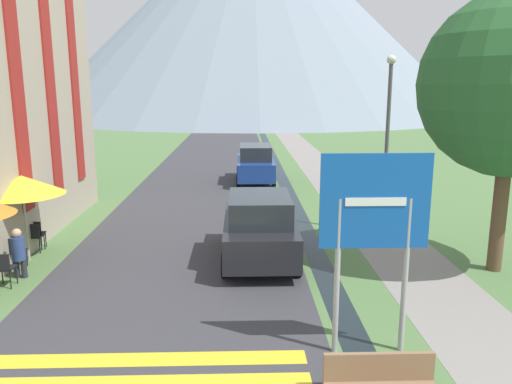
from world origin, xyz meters
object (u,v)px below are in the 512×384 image
object	(u,v)px
person_seated_near	(18,251)
streetlamp	(388,131)
cafe_chair_middle	(15,250)
cafe_chair_near_right	(3,267)
cafe_umbrella_middle_yellow	(22,185)
road_sign	(374,222)
cafe_chair_far_left	(34,235)
cafe_chair_far_right	(36,232)
parked_car_far	(255,164)
parked_car_near	(260,228)

from	to	relation	value
person_seated_near	streetlamp	bearing A→B (deg)	19.43
cafe_chair_middle	person_seated_near	xyz separation A→B (m)	(0.35, -0.57, 0.18)
cafe_chair_near_right	cafe_umbrella_middle_yellow	world-z (taller)	cafe_umbrella_middle_yellow
road_sign	cafe_chair_far_left	size ratio (longest dim) A/B	4.17
cafe_chair_far_left	cafe_chair_middle	bearing A→B (deg)	-99.58
road_sign	cafe_chair_far_right	bearing A→B (deg)	144.18
cafe_chair_far_right	cafe_umbrella_middle_yellow	xyz separation A→B (m)	(0.16, -0.92, 1.55)
road_sign	person_seated_near	bearing A→B (deg)	154.20
cafe_umbrella_middle_yellow	person_seated_near	xyz separation A→B (m)	(0.30, -1.24, -1.38)
parked_car_far	cafe_chair_far_right	xyz separation A→B (m)	(-6.58, -9.97, -0.40)
cafe_umbrella_middle_yellow	person_seated_near	size ratio (longest dim) A/B	1.87
cafe_chair_near_right	cafe_chair_far_left	bearing A→B (deg)	115.23
cafe_chair_far_left	streetlamp	distance (m)	10.80
cafe_chair_far_right	cafe_chair_middle	bearing A→B (deg)	-109.25
cafe_chair_near_right	cafe_umbrella_middle_yellow	size ratio (longest dim) A/B	0.37
road_sign	streetlamp	bearing A→B (deg)	72.44
parked_car_near	streetlamp	distance (m)	5.25
cafe_chair_near_right	cafe_umbrella_middle_yellow	distance (m)	2.43
person_seated_near	streetlamp	size ratio (longest dim) A/B	0.23
cafe_chair_far_left	cafe_chair_near_right	bearing A→B (deg)	-94.78
parked_car_far	cafe_umbrella_middle_yellow	distance (m)	12.69
parked_car_near	cafe_chair_far_left	bearing A→B (deg)	172.48
cafe_chair_middle	cafe_umbrella_middle_yellow	xyz separation A→B (m)	(0.05, 0.66, 1.55)
parked_car_near	cafe_chair_far_left	world-z (taller)	parked_car_near
cafe_chair_near_right	cafe_chair_middle	size ratio (longest dim) A/B	1.00
cafe_chair_near_right	cafe_chair_far_left	world-z (taller)	same
road_sign	streetlamp	distance (m)	7.60
parked_car_near	parked_car_far	bearing A→B (deg)	88.89
streetlamp	person_seated_near	bearing A→B (deg)	-160.57
cafe_chair_far_left	cafe_umbrella_middle_yellow	world-z (taller)	cafe_umbrella_middle_yellow
streetlamp	road_sign	bearing A→B (deg)	-107.56
parked_car_near	cafe_chair_near_right	bearing A→B (deg)	-164.26
parked_car_near	cafe_umbrella_middle_yellow	size ratio (longest dim) A/B	1.71
cafe_chair_far_right	cafe_chair_middle	distance (m)	1.59
parked_car_near	streetlamp	size ratio (longest dim) A/B	0.72
parked_car_far	parked_car_near	bearing A→B (deg)	-91.11
cafe_chair_near_right	cafe_umbrella_middle_yellow	bearing A→B (deg)	114.68
road_sign	cafe_chair_middle	xyz separation A→B (m)	(-8.00, 4.27, -1.86)
road_sign	cafe_chair_near_right	bearing A→B (deg)	158.34
cafe_chair_far_left	parked_car_near	bearing A→B (deg)	-19.30
parked_car_far	cafe_chair_near_right	xyz separation A→B (m)	(-6.21, -12.75, -0.40)
cafe_chair_far_right	streetlamp	bearing A→B (deg)	-15.73
cafe_chair_far_left	cafe_chair_middle	size ratio (longest dim) A/B	1.00
road_sign	parked_car_near	xyz separation A→B (m)	(-1.75, 4.77, -1.47)
road_sign	person_seated_near	world-z (taller)	road_sign
cafe_chair_middle	streetlamp	xyz separation A→B (m)	(10.28, 2.93, 2.73)
cafe_umbrella_middle_yellow	cafe_chair_near_right	bearing A→B (deg)	-83.56
cafe_chair_near_right	cafe_chair_far_right	bearing A→B (deg)	115.74
cafe_chair_far_left	person_seated_near	size ratio (longest dim) A/B	0.68
parked_car_far	cafe_chair_near_right	size ratio (longest dim) A/B	4.94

